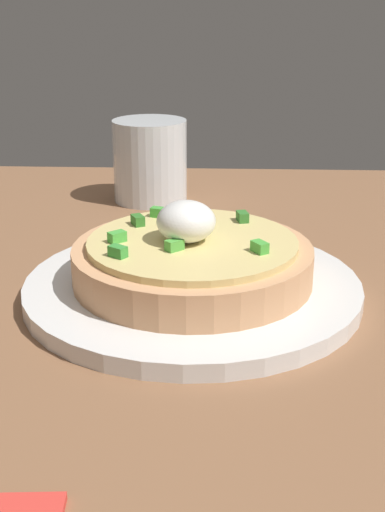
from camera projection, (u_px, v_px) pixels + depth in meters
dining_table at (341, 334)px, 50.50cm from camera, size 90.72×87.86×2.20cm
plate at (192, 288)px, 53.89cm from camera, size 26.09×26.09×1.33cm
pizza at (192, 259)px, 53.00cm from camera, size 18.45×18.45×6.44cm
cup_far at (150, 164)px, 77.44cm from camera, size 8.22×8.22×9.08cm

